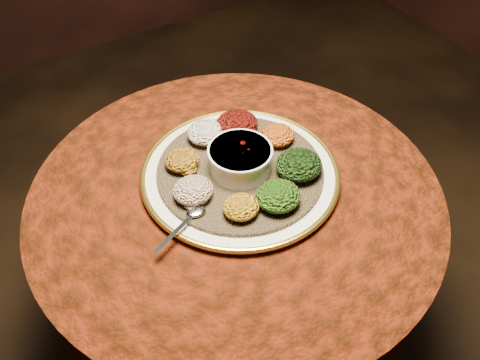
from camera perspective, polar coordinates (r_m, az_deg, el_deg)
table at (r=1.37m, az=-0.43°, el=-6.46°), size 0.96×0.96×0.73m
platter at (r=1.26m, az=0.01°, el=0.64°), size 0.53×0.53×0.02m
injera at (r=1.25m, az=0.01°, el=0.99°), size 0.45×0.45×0.01m
stew_bowl at (r=1.22m, az=0.01°, el=2.35°), size 0.15×0.15×0.06m
spoon at (r=1.15m, az=-5.03°, el=-3.69°), size 0.14×0.08×0.01m
portion_ayib at (r=1.31m, az=-3.65°, el=5.09°), size 0.09×0.09×0.04m
portion_kitfo at (r=1.33m, az=-0.33°, el=6.00°), size 0.11×0.10×0.05m
portion_tikil at (r=1.31m, az=4.04°, el=4.80°), size 0.08×0.08×0.04m
portion_gomen at (r=1.23m, az=6.30°, el=1.62°), size 0.11×0.10×0.05m
portion_mixveg at (r=1.16m, az=4.09°, el=-1.70°), size 0.10×0.10×0.05m
portion_kik at (r=1.14m, az=0.11°, el=-2.91°), size 0.08×0.08×0.04m
portion_timatim at (r=1.17m, az=-5.01°, el=-1.08°), size 0.09×0.09×0.04m
portion_shiro at (r=1.25m, az=-6.18°, el=2.13°), size 0.08×0.08×0.04m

